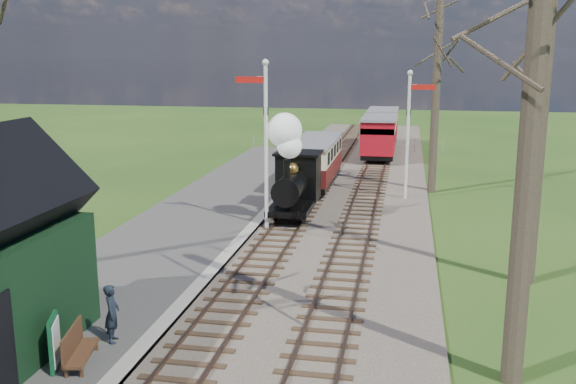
# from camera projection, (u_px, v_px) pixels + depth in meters

# --- Properties ---
(distant_hills) EXTENTS (114.40, 48.00, 22.02)m
(distant_hills) POSITION_uv_depth(u_px,v_px,m) (377.00, 256.00, 73.23)
(distant_hills) COLOR #385B23
(distant_hills) RESTS_ON ground
(ballast_bed) EXTENTS (8.00, 60.00, 0.10)m
(ballast_bed) POSITION_uv_depth(u_px,v_px,m) (338.00, 197.00, 29.10)
(ballast_bed) COLOR brown
(ballast_bed) RESTS_ON ground
(track_near) EXTENTS (1.60, 60.00, 0.15)m
(track_near) POSITION_uv_depth(u_px,v_px,m) (310.00, 194.00, 29.32)
(track_near) COLOR brown
(track_near) RESTS_ON ground
(track_far) EXTENTS (1.60, 60.00, 0.15)m
(track_far) POSITION_uv_depth(u_px,v_px,m) (367.00, 197.00, 28.85)
(track_far) COLOR brown
(track_far) RESTS_ON ground
(platform) EXTENTS (5.00, 44.00, 0.20)m
(platform) POSITION_uv_depth(u_px,v_px,m) (176.00, 239.00, 22.26)
(platform) COLOR #474442
(platform) RESTS_ON ground
(coping_strip) EXTENTS (0.40, 44.00, 0.21)m
(coping_strip) POSITION_uv_depth(u_px,v_px,m) (240.00, 242.00, 21.85)
(coping_strip) COLOR #B2AD9E
(coping_strip) RESTS_ON ground
(semaphore_near) EXTENTS (1.22, 0.24, 6.22)m
(semaphore_near) POSITION_uv_depth(u_px,v_px,m) (264.00, 133.00, 22.95)
(semaphore_near) COLOR silver
(semaphore_near) RESTS_ON ground
(semaphore_far) EXTENTS (1.22, 0.24, 5.72)m
(semaphore_far) POSITION_uv_depth(u_px,v_px,m) (410.00, 125.00, 27.85)
(semaphore_far) COLOR silver
(semaphore_far) RESTS_ON ground
(bare_trees) EXTENTS (15.51, 22.39, 12.00)m
(bare_trees) POSITION_uv_depth(u_px,v_px,m) (293.00, 101.00, 16.57)
(bare_trees) COLOR #382D23
(bare_trees) RESTS_ON ground
(fence_line) EXTENTS (12.60, 0.08, 1.00)m
(fence_line) POSITION_uv_depth(u_px,v_px,m) (346.00, 144.00, 42.62)
(fence_line) COLOR slate
(fence_line) RESTS_ON ground
(locomotive) EXTENTS (1.65, 3.85, 4.12)m
(locomotive) POSITION_uv_depth(u_px,v_px,m) (293.00, 172.00, 24.82)
(locomotive) COLOR black
(locomotive) RESTS_ON ground
(coach) EXTENTS (1.92, 6.60, 2.02)m
(coach) POSITION_uv_depth(u_px,v_px,m) (316.00, 160.00, 30.75)
(coach) COLOR black
(coach) RESTS_ON ground
(red_carriage_a) EXTENTS (2.04, 5.06, 2.15)m
(red_carriage_a) POSITION_uv_depth(u_px,v_px,m) (379.00, 137.00, 38.88)
(red_carriage_a) COLOR black
(red_carriage_a) RESTS_ON ground
(red_carriage_b) EXTENTS (2.04, 5.06, 2.15)m
(red_carriage_b) POSITION_uv_depth(u_px,v_px,m) (383.00, 127.00, 44.17)
(red_carriage_b) COLOR black
(red_carriage_b) RESTS_ON ground
(sign_board) EXTENTS (0.33, 0.73, 1.10)m
(sign_board) POSITION_uv_depth(u_px,v_px,m) (55.00, 342.00, 12.81)
(sign_board) COLOR #0F4726
(sign_board) RESTS_ON platform
(bench) EXTENTS (0.69, 1.41, 0.78)m
(bench) POSITION_uv_depth(u_px,v_px,m) (77.00, 347.00, 13.03)
(bench) COLOR #4C2E1B
(bench) RESTS_ON platform
(person) EXTENTS (0.42, 0.54, 1.31)m
(person) POSITION_uv_depth(u_px,v_px,m) (112.00, 313.00, 13.97)
(person) COLOR black
(person) RESTS_ON platform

